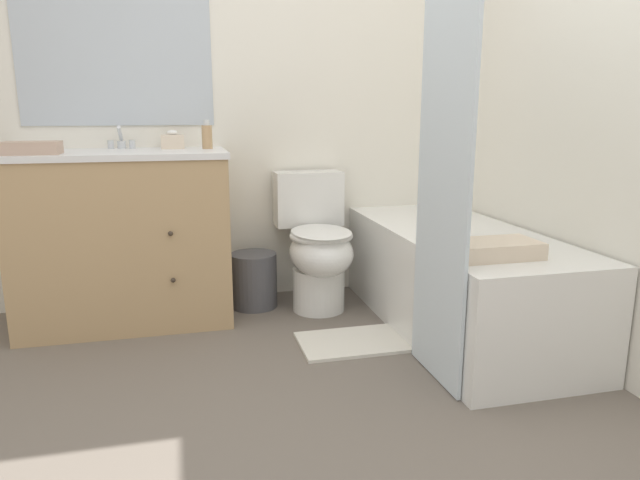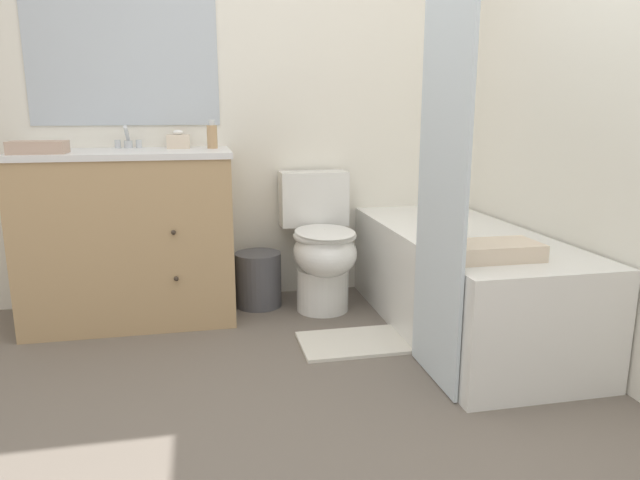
{
  "view_description": "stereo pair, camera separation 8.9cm",
  "coord_description": "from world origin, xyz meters",
  "views": [
    {
      "loc": [
        -0.44,
        -1.6,
        1.1
      ],
      "look_at": [
        0.15,
        0.78,
        0.54
      ],
      "focal_mm": 32.0,
      "sensor_mm": 36.0,
      "label": 1
    },
    {
      "loc": [
        -0.35,
        -1.62,
        1.1
      ],
      "look_at": [
        0.15,
        0.78,
        0.54
      ],
      "focal_mm": 32.0,
      "sensor_mm": 36.0,
      "label": 2
    }
  ],
  "objects": [
    {
      "name": "wall_back",
      "position": [
        -0.01,
        1.75,
        1.25
      ],
      "size": [
        8.0,
        0.06,
        2.5
      ],
      "color": "white",
      "rests_on": "ground_plane"
    },
    {
      "name": "sink_faucet",
      "position": [
        -0.73,
        1.65,
        0.93
      ],
      "size": [
        0.14,
        0.12,
        0.12
      ],
      "color": "silver",
      "rests_on": "vanity_cabinet"
    },
    {
      "name": "hand_towel_folded",
      "position": [
        -1.1,
        1.31,
        0.93
      ],
      "size": [
        0.25,
        0.16,
        0.06
      ],
      "color": "tan",
      "rests_on": "vanity_cabinet"
    },
    {
      "name": "toilet",
      "position": [
        0.29,
        1.39,
        0.37
      ],
      "size": [
        0.39,
        0.63,
        0.75
      ],
      "color": "white",
      "rests_on": "ground_plane"
    },
    {
      "name": "ground_plane",
      "position": [
        0.0,
        0.0,
        0.0
      ],
      "size": [
        14.0,
        14.0,
        0.0
      ],
      "primitive_type": "plane",
      "color": "#6B6056"
    },
    {
      "name": "vanity_cabinet",
      "position": [
        -0.73,
        1.45,
        0.46
      ],
      "size": [
        1.07,
        0.59,
        0.9
      ],
      "color": "tan",
      "rests_on": "ground_plane"
    },
    {
      "name": "shower_curtain",
      "position": [
        0.56,
        0.44,
        1.03
      ],
      "size": [
        0.01,
        0.45,
        2.04
      ],
      "color": "silver",
      "rests_on": "ground_plane"
    },
    {
      "name": "tissue_box",
      "position": [
        -0.46,
        1.6,
        0.94
      ],
      "size": [
        0.12,
        0.14,
        0.1
      ],
      "color": "beige",
      "rests_on": "vanity_cabinet"
    },
    {
      "name": "bathtub",
      "position": [
        0.92,
        0.94,
        0.26
      ],
      "size": [
        0.68,
        1.59,
        0.51
      ],
      "color": "white",
      "rests_on": "ground_plane"
    },
    {
      "name": "wastebasket",
      "position": [
        -0.06,
        1.51,
        0.16
      ],
      "size": [
        0.26,
        0.26,
        0.31
      ],
      "color": "#4C4C51",
      "rests_on": "ground_plane"
    },
    {
      "name": "wall_right",
      "position": [
        1.29,
        0.86,
        1.25
      ],
      "size": [
        0.05,
        2.73,
        2.5
      ],
      "color": "white",
      "rests_on": "ground_plane"
    },
    {
      "name": "soap_dispenser",
      "position": [
        -0.28,
        1.53,
        0.97
      ],
      "size": [
        0.06,
        0.06,
        0.15
      ],
      "color": "tan",
      "rests_on": "vanity_cabinet"
    },
    {
      "name": "bath_mat",
      "position": [
        0.36,
        0.85,
        0.01
      ],
      "size": [
        0.58,
        0.34,
        0.02
      ],
      "color": "silver",
      "rests_on": "ground_plane"
    },
    {
      "name": "bath_towel_folded",
      "position": [
        0.8,
        0.42,
        0.55
      ],
      "size": [
        0.36,
        0.21,
        0.07
      ],
      "color": "beige",
      "rests_on": "bathtub"
    }
  ]
}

